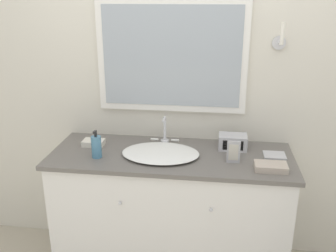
{
  "coord_description": "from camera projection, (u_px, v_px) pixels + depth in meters",
  "views": [
    {
      "loc": [
        0.29,
        -1.96,
        1.94
      ],
      "look_at": [
        -0.02,
        0.34,
        1.12
      ],
      "focal_mm": 40.0,
      "sensor_mm": 36.0,
      "label": 1
    }
  ],
  "objects": [
    {
      "name": "wall_back",
      "position": [
        177.0,
        89.0,
        2.71
      ],
      "size": [
        8.0,
        0.18,
        2.55
      ],
      "color": "silver",
      "rests_on": "ground_plane"
    },
    {
      "name": "vanity_counter",
      "position": [
        171.0,
        212.0,
        2.68
      ],
      "size": [
        1.63,
        0.62,
        0.92
      ],
      "color": "white",
      "rests_on": "ground_plane"
    },
    {
      "name": "sink_basin",
      "position": [
        161.0,
        152.0,
        2.5
      ],
      "size": [
        0.52,
        0.43,
        0.21
      ],
      "color": "white",
      "rests_on": "vanity_counter"
    },
    {
      "name": "soap_bottle",
      "position": [
        96.0,
        147.0,
        2.45
      ],
      "size": [
        0.07,
        0.07,
        0.19
      ],
      "color": "teal",
      "rests_on": "vanity_counter"
    },
    {
      "name": "appliance_box",
      "position": [
        233.0,
        142.0,
        2.6
      ],
      "size": [
        0.19,
        0.13,
        0.1
      ],
      "color": "#BCBCC1",
      "rests_on": "vanity_counter"
    },
    {
      "name": "picture_frame",
      "position": [
        233.0,
        152.0,
        2.37
      ],
      "size": [
        0.08,
        0.01,
        0.15
      ],
      "color": "#B2B2B7",
      "rests_on": "vanity_counter"
    },
    {
      "name": "hand_towel_near_sink",
      "position": [
        271.0,
        167.0,
        2.29
      ],
      "size": [
        0.2,
        0.12,
        0.04
      ],
      "color": "#B7A899",
      "rests_on": "vanity_counter"
    },
    {
      "name": "hand_towel_far_corner",
      "position": [
        94.0,
        143.0,
        2.66
      ],
      "size": [
        0.15,
        0.1,
        0.04
      ],
      "color": "silver",
      "rests_on": "vanity_counter"
    },
    {
      "name": "metal_tray",
      "position": [
        274.0,
        155.0,
        2.5
      ],
      "size": [
        0.14,
        0.13,
        0.01
      ],
      "color": "silver",
      "rests_on": "vanity_counter"
    }
  ]
}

